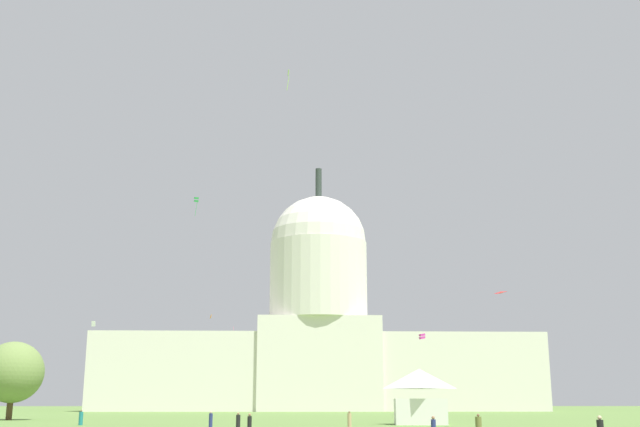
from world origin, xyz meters
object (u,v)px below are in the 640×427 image
Objects in this scene: person_olive_aisle_center at (479,427)px; person_teal_mid_center at (81,418)px; person_black_back_left at (250,423)px; person_tan_edge_east at (349,420)px; event_tent at (420,396)px; kite_pink_low at (234,329)px; kite_lime_high at (288,76)px; kite_red_low at (497,296)px; kite_white_low at (93,324)px; tree_west_near at (13,372)px; kite_green_high at (196,200)px; kite_magenta_low at (422,336)px; capitol_building at (319,334)px; kite_orange_mid at (211,317)px; person_navy_near_tree_west at (211,421)px; person_black_deep_crowd at (238,423)px.

person_teal_mid_center is (-37.37, 33.04, -0.03)m from person_olive_aisle_center.
person_black_back_left is 13.65m from person_tan_edge_east.
kite_pink_low is at bearing 115.89° from event_tent.
kite_lime_high is (-7.01, 41.54, 56.81)m from person_tan_edge_east.
event_tent is at bearing 102.76° from person_tan_edge_east.
kite_red_low is 1.61× the size of kite_white_low.
kite_red_low reaches higher than tree_west_near.
event_tent is 13.17m from person_tan_edge_east.
kite_green_high is 56.95m from kite_magenta_low.
tree_west_near is at bearing 82.84° from person_olive_aisle_center.
kite_lime_high reaches higher than kite_white_low.
person_teal_mid_center is 57.72m from kite_white_low.
capitol_building reaches higher than kite_white_low.
kite_white_low reaches higher than person_olive_aisle_center.
capitol_building reaches higher than kite_lime_high.
kite_white_low reaches higher than tree_west_near.
kite_lime_high is at bearing 54.44° from kite_pink_low.
kite_magenta_low reaches higher than kite_red_low.
kite_green_high is at bearing 171.29° from person_teal_mid_center.
person_black_back_left is 101.37m from kite_orange_mid.
capitol_building is 82.14m from kite_white_low.
person_navy_near_tree_west is at bearing 85.10° from person_olive_aisle_center.
person_teal_mid_center is (-19.93, 17.91, 0.04)m from person_black_back_left.
kite_pink_low reaches higher than person_olive_aisle_center.
person_olive_aisle_center is 49.88m from person_teal_mid_center.
person_black_deep_crowd is at bearing -33.21° from kite_magenta_low.
person_black_deep_crowd is (-19.68, -20.91, -2.42)m from event_tent.
tree_west_near reaches higher than person_olive_aisle_center.
kite_lime_high is at bearing 156.02° from person_tan_edge_east.
kite_green_high is at bearing -21.21° from person_black_deep_crowd.
capitol_building is 104.14× the size of kite_orange_mid.
kite_magenta_low is (18.50, -60.23, -5.55)m from capitol_building.
person_teal_mid_center is 83.12m from kite_orange_mid.
kite_orange_mid reaches higher than person_tan_edge_east.
kite_red_low reaches higher than event_tent.
person_olive_aisle_center is 101.77m from kite_white_low.
person_tan_edge_east is at bearing -132.06° from kite_red_low.
kite_lime_high reaches higher than person_olive_aisle_center.
person_black_deep_crowd is at bearing 135.57° from person_black_back_left.
kite_pink_low is at bearing 161.87° from kite_green_high.
kite_lime_high reaches higher than person_black_deep_crowd.
person_navy_near_tree_west is 1.03× the size of kite_red_low.
kite_pink_low is (-19.67, -50.92, -3.29)m from capitol_building.
capitol_building is 63.25m from kite_magenta_low.
person_black_deep_crowd is at bearing 86.77° from kite_green_high.
kite_lime_high reaches higher than person_black_back_left.
capitol_building reaches higher than kite_pink_low.
kite_white_low is at bearing -173.07° from person_teal_mid_center.
kite_magenta_low reaches higher than person_black_back_left.
person_olive_aisle_center is at bearing 52.23° from kite_pink_low.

